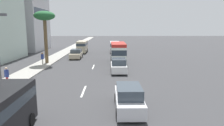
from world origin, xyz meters
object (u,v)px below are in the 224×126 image
at_px(van_seventh, 115,46).
at_px(minibus_lead, 118,52).
at_px(car_third, 119,66).
at_px(pedestrian_by_tree, 42,58).
at_px(palm_tree, 45,19).
at_px(car_fourth, 76,54).
at_px(car_fifth, 129,98).
at_px(van_second, 82,46).
at_px(pedestrian_mid_block, 7,76).

bearing_deg(van_seventh, minibus_lead, -179.35).
height_order(car_third, van_seventh, van_seventh).
xyz_separation_m(car_third, pedestrian_by_tree, (4.08, 10.66, 0.37)).
distance_m(minibus_lead, palm_tree, 12.08).
height_order(car_fourth, palm_tree, palm_tree).
height_order(minibus_lead, van_seventh, minibus_lead).
distance_m(car_third, car_fifth, 11.78).
xyz_separation_m(minibus_lead, car_third, (-7.04, 0.25, -0.90)).
bearing_deg(van_second, van_seventh, 88.96).
xyz_separation_m(car_fourth, pedestrian_by_tree, (-7.41, 3.61, 0.39)).
bearing_deg(car_third, car_fourth, 31.53).
bearing_deg(palm_tree, minibus_lead, -85.64).
bearing_deg(pedestrian_by_tree, car_fifth, -115.64).
relative_size(car_third, palm_tree, 0.55).
bearing_deg(pedestrian_mid_block, van_second, -82.73).
relative_size(car_fifth, pedestrian_mid_block, 2.57).
bearing_deg(van_second, pedestrian_by_tree, -13.03).
distance_m(van_seventh, pedestrian_mid_block, 28.30).
relative_size(car_third, van_seventh, 0.85).
xyz_separation_m(car_fourth, car_fifth, (-23.26, -7.18, 0.02)).
bearing_deg(palm_tree, pedestrian_by_tree, -179.12).
height_order(van_seventh, pedestrian_mid_block, van_seventh).
distance_m(pedestrian_mid_block, pedestrian_by_tree, 10.63).
bearing_deg(pedestrian_mid_block, minibus_lead, -113.55).
xyz_separation_m(car_fifth, van_seventh, (31.46, 0.03, 0.58)).
bearing_deg(car_fifth, van_seventh, 0.05).
bearing_deg(palm_tree, van_second, -15.11).
bearing_deg(car_fourth, van_second, 179.79).
bearing_deg(pedestrian_by_tree, car_third, -80.83).
height_order(car_third, pedestrian_by_tree, pedestrian_by_tree).
bearing_deg(car_third, van_seventh, -0.32).
relative_size(car_third, car_fifth, 0.93).
bearing_deg(car_third, car_fifth, -179.35).
bearing_deg(palm_tree, car_fourth, -34.61).
xyz_separation_m(van_seventh, palm_tree, (-13.48, 10.80, 5.38)).
xyz_separation_m(van_second, pedestrian_mid_block, (-26.36, 3.48, -0.32)).
height_order(van_second, pedestrian_by_tree, van_second).
xyz_separation_m(minibus_lead, van_seventh, (12.65, 0.14, -0.32)).
distance_m(car_third, car_fourth, 13.47).
relative_size(minibus_lead, van_seventh, 1.33).
height_order(minibus_lead, pedestrian_mid_block, minibus_lead).
distance_m(minibus_lead, van_seventh, 12.65).
relative_size(car_fourth, pedestrian_by_tree, 2.29).
distance_m(van_seventh, palm_tree, 18.09).
distance_m(minibus_lead, car_third, 7.10).
bearing_deg(car_fifth, car_fourth, 17.15).
height_order(van_second, van_seventh, van_second).
distance_m(van_second, car_fifth, 32.40).
bearing_deg(pedestrian_mid_block, car_fifth, 168.60).
bearing_deg(van_second, pedestrian_mid_block, -7.52).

